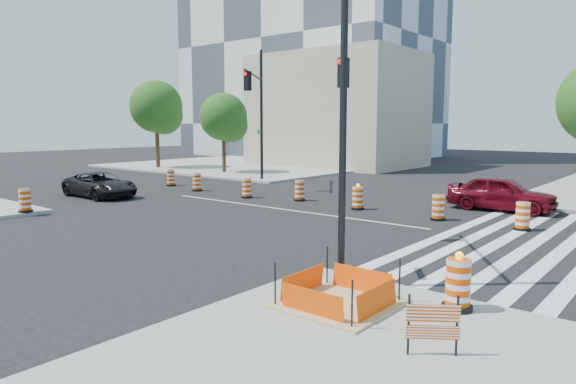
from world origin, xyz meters
The scene contains 22 objects.
ground centered at (0.00, 0.00, 0.00)m, with size 120.00×120.00×0.00m, color black.
sidewalk_nw centered at (-18.00, 18.00, 0.07)m, with size 22.00×22.00×0.15m, color gray.
crosswalk_east centered at (10.95, 0.00, 0.01)m, with size 6.75×13.50×0.01m.
lane_centerline centered at (0.00, 0.00, 0.01)m, with size 14.00×0.12×0.01m, color silver.
excavation_pit centered at (9.00, -9.00, 0.22)m, with size 2.20×2.20×0.90m.
beige_midrise centered at (-12.00, 22.00, 5.00)m, with size 14.00×10.00×10.00m, color tan.
red_coupe centered at (7.67, 5.84, 0.77)m, with size 1.82×4.52×1.54m, color #560712.
dark_suv centered at (-9.93, -3.05, 0.64)m, with size 2.14×4.64×1.29m, color black.
signal_pole_se centered at (7.34, -6.38, 4.49)m, with size 3.15×4.69×7.31m.
signal_pole_nw centered at (-7.45, 6.43, 5.15)m, with size 3.70×5.35×8.42m.
pit_drum centered at (10.98, -7.76, 0.64)m, with size 0.60×0.60×1.17m.
sw_corner_drum centered at (-7.23, -8.04, 0.61)m, with size 0.58×0.58×0.98m.
barricade centered at (11.44, -9.99, 0.69)m, with size 0.71×0.52×0.99m.
tree_north_a centered at (-21.78, 9.47, 5.02)m, with size 4.39×4.39×7.47m.
tree_north_b centered at (-14.19, 9.98, 4.14)m, with size 3.63×3.63×6.17m.
median_drum_0 centered at (-11.03, 2.38, 0.48)m, with size 0.60×0.60×1.02m.
median_drum_1 centered at (-7.89, 1.78, 0.48)m, with size 0.60×0.60×1.02m.
median_drum_2 centered at (-3.75, 1.58, 0.48)m, with size 0.60×0.60×1.02m.
median_drum_3 centered at (-1.02, 2.51, 0.48)m, with size 0.60×0.60×1.02m.
median_drum_4 centered at (2.63, 2.08, 0.49)m, with size 0.60×0.60×1.18m.
median_drum_5 centered at (6.46, 1.89, 0.48)m, with size 0.60×0.60×1.02m.
median_drum_6 centered at (9.60, 1.91, 0.48)m, with size 0.60×0.60×1.02m.
Camera 1 is at (14.57, -17.38, 3.76)m, focal length 32.00 mm.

